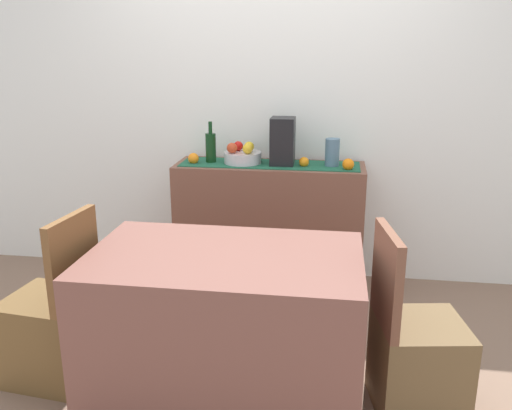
# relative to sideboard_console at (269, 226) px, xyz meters

# --- Properties ---
(ground_plane) EXTENTS (6.40, 6.40, 0.02)m
(ground_plane) POSITION_rel_sideboard_console_xyz_m (-0.01, -0.92, -0.45)
(ground_plane) COLOR #7E6250
(ground_plane) RESTS_ON ground
(room_wall_rear) EXTENTS (6.40, 0.06, 2.70)m
(room_wall_rear) POSITION_rel_sideboard_console_xyz_m (-0.01, 0.26, 0.91)
(room_wall_rear) COLOR white
(room_wall_rear) RESTS_ON ground
(sideboard_console) EXTENTS (1.30, 0.42, 0.89)m
(sideboard_console) POSITION_rel_sideboard_console_xyz_m (0.00, 0.00, 0.00)
(sideboard_console) COLOR brown
(sideboard_console) RESTS_ON ground
(table_runner) EXTENTS (1.22, 0.32, 0.01)m
(table_runner) POSITION_rel_sideboard_console_xyz_m (-0.00, 0.00, 0.45)
(table_runner) COLOR #1C573C
(table_runner) RESTS_ON sideboard_console
(fruit_bowl) EXTENTS (0.26, 0.26, 0.08)m
(fruit_bowl) POSITION_rel_sideboard_console_xyz_m (-0.19, 0.00, 0.49)
(fruit_bowl) COLOR silver
(fruit_bowl) RESTS_ON table_runner
(apple_center) EXTENTS (0.07, 0.07, 0.07)m
(apple_center) POSITION_rel_sideboard_console_xyz_m (-0.14, -0.05, 0.56)
(apple_center) COLOR gold
(apple_center) RESTS_ON fruit_bowl
(apple_rear) EXTENTS (0.07, 0.07, 0.07)m
(apple_rear) POSITION_rel_sideboard_console_xyz_m (-0.23, 0.04, 0.56)
(apple_rear) COLOR red
(apple_rear) RESTS_ON fruit_bowl
(apple_right) EXTENTS (0.07, 0.07, 0.07)m
(apple_right) POSITION_rel_sideboard_console_xyz_m (-0.15, 0.03, 0.56)
(apple_right) COLOR gold
(apple_right) RESTS_ON fruit_bowl
(apple_left) EXTENTS (0.07, 0.07, 0.07)m
(apple_left) POSITION_rel_sideboard_console_xyz_m (-0.25, -0.05, 0.56)
(apple_left) COLOR #BA3D1F
(apple_left) RESTS_ON fruit_bowl
(wine_bottle) EXTENTS (0.07, 0.07, 0.29)m
(wine_bottle) POSITION_rel_sideboard_console_xyz_m (-0.41, -0.00, 0.55)
(wine_bottle) COLOR #0F3315
(wine_bottle) RESTS_ON sideboard_console
(coffee_maker) EXTENTS (0.16, 0.18, 0.32)m
(coffee_maker) POSITION_rel_sideboard_console_xyz_m (0.09, 0.00, 0.61)
(coffee_maker) COLOR black
(coffee_maker) RESTS_ON sideboard_console
(ceramic_vase) EXTENTS (0.10, 0.10, 0.19)m
(ceramic_vase) POSITION_rel_sideboard_console_xyz_m (0.42, 0.00, 0.54)
(ceramic_vase) COLOR slate
(ceramic_vase) RESTS_ON sideboard_console
(orange_loose_near_bowl) EXTENTS (0.08, 0.08, 0.08)m
(orange_loose_near_bowl) POSITION_rel_sideboard_console_xyz_m (0.53, -0.10, 0.48)
(orange_loose_near_bowl) COLOR orange
(orange_loose_near_bowl) RESTS_ON sideboard_console
(orange_loose_far) EXTENTS (0.08, 0.08, 0.08)m
(orange_loose_far) POSITION_rel_sideboard_console_xyz_m (-0.53, -0.05, 0.48)
(orange_loose_far) COLOR orange
(orange_loose_far) RESTS_ON sideboard_console
(orange_loose_end) EXTENTS (0.07, 0.07, 0.07)m
(orange_loose_end) POSITION_rel_sideboard_console_xyz_m (0.24, -0.04, 0.48)
(orange_loose_end) COLOR orange
(orange_loose_end) RESTS_ON sideboard_console
(dining_table) EXTENTS (1.29, 0.80, 0.74)m
(dining_table) POSITION_rel_sideboard_console_xyz_m (-0.06, -1.31, -0.07)
(dining_table) COLOR brown
(dining_table) RESTS_ON ground
(chair_near_window) EXTENTS (0.44, 0.44, 0.90)m
(chair_near_window) POSITION_rel_sideboard_console_xyz_m (-0.97, -1.31, -0.18)
(chair_near_window) COLOR brown
(chair_near_window) RESTS_ON ground
(chair_by_corner) EXTENTS (0.46, 0.46, 0.90)m
(chair_by_corner) POSITION_rel_sideboard_console_xyz_m (0.86, -1.31, -0.18)
(chair_by_corner) COLOR brown
(chair_by_corner) RESTS_ON ground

